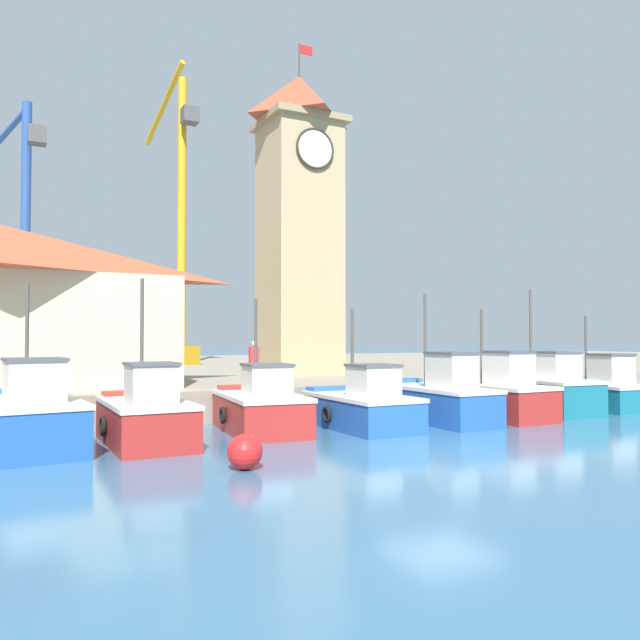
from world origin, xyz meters
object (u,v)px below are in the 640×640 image
(fishing_boat_left_inner, at_px, (145,416))
(port_crane_far, at_px, (181,251))
(fishing_boat_right_inner, at_px, (494,395))
(fishing_boat_left_outer, at_px, (29,418))
(fishing_boat_mid_right, at_px, (437,398))
(fishing_boat_right_outer, at_px, (542,391))
(fishing_boat_far_right, at_px, (598,391))
(fishing_boat_center, at_px, (362,406))
(port_crane_near, at_px, (24,266))
(dock_worker_near_tower, at_px, (254,363))
(mooring_buoy, at_px, (245,452))
(clock_tower, at_px, (299,217))
(fishing_boat_mid_left, at_px, (260,408))

(fishing_boat_left_inner, xyz_separation_m, port_crane_far, (6.86, 23.53, 7.75))
(fishing_boat_right_inner, relative_size, port_crane_far, 0.22)
(fishing_boat_left_outer, xyz_separation_m, fishing_boat_mid_right, (12.27, -0.47, -0.01))
(fishing_boat_left_inner, relative_size, fishing_boat_right_outer, 0.94)
(fishing_boat_mid_right, height_order, fishing_boat_right_outer, fishing_boat_right_outer)
(fishing_boat_right_inner, height_order, fishing_boat_far_right, fishing_boat_right_inner)
(fishing_boat_right_outer, bearing_deg, fishing_boat_center, -176.46)
(fishing_boat_left_inner, xyz_separation_m, fishing_boat_mid_right, (9.53, 0.06, 0.04))
(port_crane_near, bearing_deg, dock_worker_near_tower, -70.66)
(fishing_boat_far_right, distance_m, dock_worker_near_tower, 13.62)
(fishing_boat_far_right, xyz_separation_m, mooring_buoy, (-16.38, -4.47, -0.34))
(mooring_buoy, bearing_deg, port_crane_far, 78.54)
(port_crane_near, bearing_deg, fishing_boat_far_right, -49.92)
(fishing_boat_center, xyz_separation_m, mooring_buoy, (-5.30, -4.07, -0.31))
(port_crane_far, bearing_deg, clock_tower, -79.77)
(clock_tower, distance_m, dock_worker_near_tower, 10.15)
(mooring_buoy, relative_size, dock_worker_near_tower, 0.47)
(fishing_boat_left_inner, bearing_deg, mooring_buoy, -72.88)
(fishing_boat_mid_left, xyz_separation_m, fishing_boat_right_outer, (11.22, -0.27, 0.09))
(fishing_boat_left_inner, distance_m, fishing_boat_mid_left, 3.59)
(fishing_boat_mid_left, xyz_separation_m, dock_worker_near_tower, (1.12, 3.49, 1.20))
(clock_tower, bearing_deg, fishing_boat_center, -104.53)
(fishing_boat_mid_right, bearing_deg, fishing_boat_far_right, 2.20)
(fishing_boat_left_inner, bearing_deg, clock_tower, 48.19)
(fishing_boat_left_outer, bearing_deg, clock_tower, 39.28)
(fishing_boat_mid_right, xyz_separation_m, port_crane_far, (-2.67, 23.47, 7.71))
(fishing_boat_left_outer, height_order, fishing_boat_left_inner, fishing_boat_left_inner)
(fishing_boat_mid_right, xyz_separation_m, mooring_buoy, (-8.27, -4.16, -0.41))
(fishing_boat_left_outer, xyz_separation_m, fishing_boat_far_right, (20.38, -0.16, -0.09))
(fishing_boat_mid_left, relative_size, fishing_boat_center, 1.04)
(fishing_boat_right_inner, relative_size, dock_worker_near_tower, 2.75)
(port_crane_near, height_order, mooring_buoy, port_crane_near)
(fishing_boat_right_outer, relative_size, dock_worker_near_tower, 2.88)
(fishing_boat_center, relative_size, fishing_boat_right_outer, 0.91)
(fishing_boat_left_inner, xyz_separation_m, fishing_boat_mid_left, (3.51, 0.75, -0.03))
(clock_tower, xyz_separation_m, port_crane_near, (-11.57, 13.77, -1.53))
(fishing_boat_right_outer, xyz_separation_m, port_crane_far, (-7.88, 23.05, 7.69))
(port_crane_near, xyz_separation_m, port_crane_far, (9.19, -0.57, 1.42))
(fishing_boat_left_outer, distance_m, fishing_boat_mid_right, 12.28)
(fishing_boat_left_inner, xyz_separation_m, clock_tower, (9.24, 10.34, 7.85))
(dock_worker_near_tower, bearing_deg, fishing_boat_center, -65.79)
(fishing_boat_mid_left, relative_size, clock_tower, 0.28)
(fishing_boat_right_outer, distance_m, mooring_buoy, 14.24)
(fishing_boat_mid_right, relative_size, port_crane_far, 0.24)
(fishing_boat_left_outer, distance_m, fishing_boat_far_right, 20.38)
(fishing_boat_left_outer, relative_size, port_crane_near, 0.31)
(port_crane_far, distance_m, mooring_buoy, 29.33)
(fishing_boat_right_outer, bearing_deg, port_crane_near, 125.86)
(fishing_boat_left_outer, relative_size, mooring_buoy, 6.49)
(fishing_boat_left_outer, xyz_separation_m, mooring_buoy, (4.00, -4.63, -0.42))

